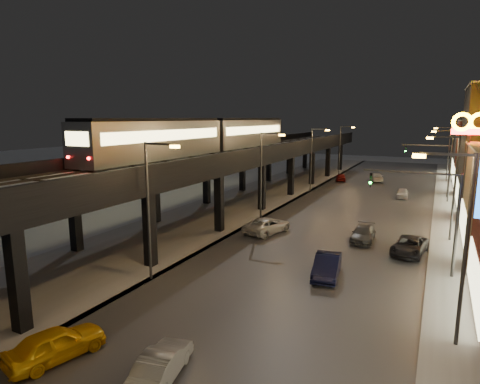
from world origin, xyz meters
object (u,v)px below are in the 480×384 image
at_px(car_mid_silver, 267,226).
at_px(car_onc_white, 363,234).
at_px(car_taxi, 56,345).
at_px(car_onc_red, 402,194).
at_px(subway_train, 210,135).
at_px(car_onc_silver, 327,267).
at_px(car_far_white, 341,177).
at_px(car_near_white, 162,365).
at_px(car_onc_dark, 409,247).
at_px(car_mid_dark, 376,178).

bearing_deg(car_mid_silver, car_onc_white, -156.86).
distance_m(car_taxi, car_onc_red, 46.60).
bearing_deg(subway_train, car_onc_silver, -40.40).
xyz_separation_m(car_taxi, car_far_white, (-0.12, 56.20, -0.07)).
bearing_deg(car_near_white, car_onc_white, -112.77).
distance_m(car_onc_silver, car_onc_dark, 8.60).
bearing_deg(car_far_white, car_onc_red, 119.45).
bearing_deg(car_near_white, car_onc_red, -109.49).
xyz_separation_m(car_near_white, car_mid_dark, (0.35, 57.30, 0.07)).
height_order(car_mid_silver, car_onc_white, car_mid_silver).
bearing_deg(car_onc_dark, car_onc_silver, -114.49).
distance_m(subway_train, car_onc_red, 26.71).
height_order(subway_train, car_taxi, subway_train).
bearing_deg(car_onc_red, car_onc_silver, -96.72).
xyz_separation_m(car_onc_silver, car_onc_red, (2.14, 30.97, -0.13)).
bearing_deg(car_near_white, car_onc_silver, -116.27).
xyz_separation_m(car_mid_silver, car_far_white, (-0.85, 33.96, -0.07)).
bearing_deg(car_onc_silver, car_onc_white, 77.15).
bearing_deg(subway_train, car_near_white, -62.91).
bearing_deg(car_onc_white, car_onc_dark, -28.23).
bearing_deg(car_far_white, car_near_white, 80.46).
bearing_deg(car_onc_dark, car_onc_white, 161.45).
xyz_separation_m(car_mid_silver, car_mid_dark, (4.56, 36.06, -0.02)).
xyz_separation_m(subway_train, car_far_white, (9.68, 26.40, -7.87)).
relative_size(car_mid_silver, car_far_white, 1.36).
height_order(car_onc_silver, car_onc_red, car_onc_silver).
height_order(car_taxi, car_mid_dark, car_taxi).
distance_m(car_taxi, car_onc_silver, 16.64).
bearing_deg(car_taxi, car_mid_dark, -79.96).
relative_size(car_near_white, car_onc_white, 0.88).
bearing_deg(subway_train, car_far_white, 69.86).
distance_m(car_near_white, car_mid_silver, 21.65).
bearing_deg(subway_train, car_onc_dark, -19.64).
xyz_separation_m(car_taxi, car_onc_silver, (8.23, 14.46, 0.02)).
relative_size(car_onc_dark, car_onc_white, 1.08).
bearing_deg(car_onc_white, car_taxi, -112.79).
xyz_separation_m(car_onc_dark, car_onc_white, (-3.80, 1.88, -0.02)).
relative_size(subway_train, car_far_white, 10.20).
distance_m(car_far_white, car_onc_white, 33.85).
height_order(car_near_white, car_far_white, car_far_white).
bearing_deg(car_mid_silver, car_taxi, 101.86).
xyz_separation_m(car_taxi, car_mid_silver, (0.73, 22.24, -0.00)).
height_order(car_taxi, car_onc_dark, car_taxi).
height_order(subway_train, car_far_white, subway_train).
distance_m(car_mid_silver, car_mid_dark, 36.35).
height_order(car_near_white, car_onc_white, car_onc_white).
bearing_deg(car_far_white, car_mid_dark, -173.60).
height_order(subway_train, car_onc_silver, subway_train).
relative_size(car_near_white, car_onc_red, 1.06).
height_order(car_far_white, car_onc_dark, car_onc_dark).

